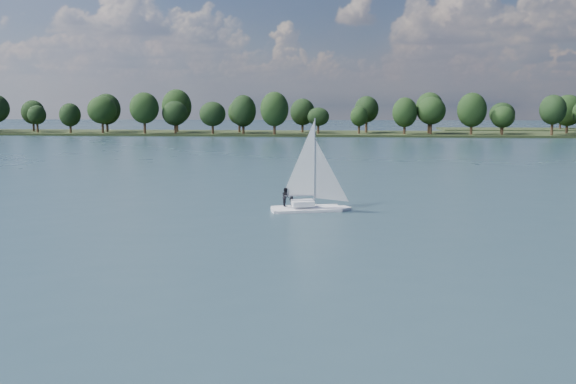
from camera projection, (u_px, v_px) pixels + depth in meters
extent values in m
plane|color=#233342|center=(291.00, 160.00, 126.72)|extent=(700.00, 700.00, 0.00)
cube|color=black|center=(320.00, 134.00, 237.15)|extent=(660.00, 40.00, 1.50)
cube|color=white|center=(308.00, 211.00, 64.84)|extent=(7.74, 4.18, 0.88)
cube|color=white|center=(308.00, 203.00, 64.72)|extent=(2.48, 1.90, 0.55)
cylinder|color=#AEAFB5|center=(308.00, 162.00, 64.17)|extent=(0.13, 0.13, 8.78)
imported|color=black|center=(292.00, 196.00, 65.19)|extent=(0.64, 0.80, 1.89)
imported|color=black|center=(286.00, 197.00, 64.54)|extent=(0.98, 1.11, 1.89)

